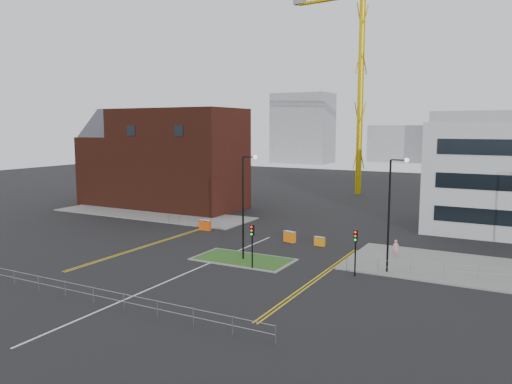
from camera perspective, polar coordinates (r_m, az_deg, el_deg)
ground at (r=38.60m, az=-10.11°, el=-10.02°), size 200.00×200.00×0.00m
pavement_left at (r=67.52m, az=-11.85°, el=-2.46°), size 28.00×8.00×0.12m
pavement_right at (r=44.25m, az=26.20°, el=-8.33°), size 24.00×10.00×0.12m
island_kerb at (r=43.87m, az=-1.47°, el=-7.71°), size 8.60×4.60×0.08m
grass_island at (r=43.86m, az=-1.47°, el=-7.68°), size 8.00×4.00×0.12m
brick_building at (r=73.20m, az=-10.75°, el=3.68°), size 24.20×10.07×14.24m
tower_crane at (r=86.61m, az=15.71°, el=17.13°), size 52.80×6.75×38.35m
streetlamp_island at (r=42.67m, az=-1.24°, el=-0.77°), size 1.46×0.36×9.18m
streetlamp_right_near at (r=40.19m, az=15.28°, el=-1.54°), size 1.46×0.36×9.18m
traffic_light_island at (r=40.60m, az=-0.45°, el=-5.28°), size 0.28×0.33×3.65m
traffic_light_right at (r=39.37m, az=11.30°, el=-5.83°), size 0.28×0.33×3.65m
railing_front at (r=34.11m, az=-16.53°, el=-11.20°), size 24.05×0.05×1.10m
railing_left at (r=58.82m, az=-7.65°, el=-3.16°), size 6.05×0.05×1.10m
railing_right at (r=41.72m, az=24.05°, el=-8.12°), size 19.05×5.05×1.10m
centre_line at (r=40.11m, az=-8.32°, el=-9.30°), size 0.15×30.00×0.01m
yellow_left_a at (r=51.58m, az=-11.07°, el=-5.58°), size 0.12×24.00×0.01m
yellow_left_b at (r=51.39m, az=-10.81°, el=-5.62°), size 0.12×24.00×0.01m
yellow_right_a at (r=39.02m, az=6.77°, el=-9.75°), size 0.12×20.00×0.01m
yellow_right_b at (r=38.92m, az=7.19°, el=-9.81°), size 0.12×20.00×0.01m
skyline_a at (r=161.54m, az=5.38°, el=7.26°), size 18.00×12.00×22.00m
skyline_b at (r=159.30m, az=23.72°, el=5.58°), size 24.00×12.00×16.00m
skyline_d at (r=171.65m, az=17.95°, el=5.27°), size 30.00×12.00×12.00m
pedestrian at (r=46.35m, az=15.67°, el=-6.22°), size 0.60×0.43×1.55m
barrier_left at (r=56.23m, az=-5.85°, el=-3.74°), size 1.38×0.49×1.15m
barrier_mid at (r=50.43m, az=3.87°, el=-5.06°), size 1.37×0.78×1.10m
barrier_right at (r=49.13m, az=7.28°, el=-5.58°), size 1.09×0.48×0.89m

